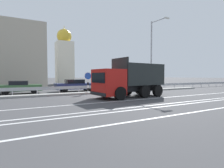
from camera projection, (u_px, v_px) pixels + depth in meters
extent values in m
plane|color=#424244|center=(104.00, 96.00, 15.99)|extent=(320.00, 320.00, 0.00)
cube|color=silver|center=(143.00, 99.00, 13.98)|extent=(57.71, 0.16, 0.01)
cube|color=silver|center=(167.00, 104.00, 11.71)|extent=(57.71, 0.16, 0.01)
cube|color=silver|center=(175.00, 105.00, 11.12)|extent=(57.71, 0.16, 0.01)
cube|color=silver|center=(204.00, 111.00, 9.39)|extent=(57.71, 0.16, 0.01)
cube|color=gray|center=(92.00, 93.00, 18.48)|extent=(31.74, 1.10, 0.18)
cube|color=#9EA0A5|center=(88.00, 87.00, 19.62)|extent=(57.71, 0.04, 0.32)
cylinder|color=#ADADB2|center=(12.00, 93.00, 16.10)|extent=(0.09, 0.09, 0.62)
cylinder|color=#ADADB2|center=(37.00, 92.00, 17.11)|extent=(0.09, 0.09, 0.62)
cylinder|color=#ADADB2|center=(59.00, 91.00, 18.12)|extent=(0.09, 0.09, 0.62)
cylinder|color=#ADADB2|center=(79.00, 90.00, 19.13)|extent=(0.09, 0.09, 0.62)
cylinder|color=#ADADB2|center=(97.00, 89.00, 20.14)|extent=(0.09, 0.09, 0.62)
cylinder|color=#ADADB2|center=(113.00, 89.00, 21.14)|extent=(0.09, 0.09, 0.62)
cylinder|color=#ADADB2|center=(127.00, 88.00, 22.15)|extent=(0.09, 0.09, 0.62)
cylinder|color=#ADADB2|center=(141.00, 88.00, 23.16)|extent=(0.09, 0.09, 0.62)
cylinder|color=#ADADB2|center=(153.00, 87.00, 24.17)|extent=(0.09, 0.09, 0.62)
cylinder|color=#ADADB2|center=(164.00, 87.00, 25.18)|extent=(0.09, 0.09, 0.62)
cylinder|color=#ADADB2|center=(174.00, 86.00, 26.19)|extent=(0.09, 0.09, 0.62)
cylinder|color=#ADADB2|center=(184.00, 86.00, 27.20)|extent=(0.09, 0.09, 0.62)
cylinder|color=#ADADB2|center=(193.00, 86.00, 28.20)|extent=(0.09, 0.09, 0.62)
cylinder|color=#ADADB2|center=(201.00, 85.00, 29.21)|extent=(0.09, 0.09, 0.62)
cylinder|color=#ADADB2|center=(209.00, 85.00, 30.22)|extent=(0.09, 0.09, 0.62)
cylinder|color=#ADADB2|center=(216.00, 85.00, 31.23)|extent=(0.09, 0.09, 0.62)
cylinder|color=#ADADB2|center=(223.00, 84.00, 32.24)|extent=(0.09, 0.09, 0.62)
cube|color=red|center=(109.00, 82.00, 14.22)|extent=(2.18, 2.58, 2.10)
cube|color=black|center=(98.00, 78.00, 13.65)|extent=(0.23, 2.06, 0.80)
cube|color=black|center=(98.00, 94.00, 13.68)|extent=(0.32, 2.35, 0.24)
cube|color=black|center=(138.00, 88.00, 16.07)|extent=(4.68, 1.75, 0.53)
cube|color=#232828|center=(138.00, 84.00, 16.05)|extent=(4.59, 2.71, 0.12)
cube|color=#232828|center=(147.00, 74.00, 15.10)|extent=(4.38, 0.52, 1.78)
cube|color=#232828|center=(131.00, 74.00, 16.92)|extent=(4.38, 0.52, 1.78)
cube|color=#232828|center=(120.00, 71.00, 14.80)|extent=(0.32, 2.30, 2.22)
cube|color=#232828|center=(155.00, 74.00, 17.21)|extent=(0.32, 2.30, 1.78)
cylinder|color=black|center=(120.00, 93.00, 13.45)|extent=(1.07, 0.42, 1.04)
cylinder|color=black|center=(104.00, 91.00, 15.40)|extent=(1.07, 0.42, 1.04)
cylinder|color=black|center=(145.00, 92.00, 14.92)|extent=(1.07, 0.42, 1.04)
cylinder|color=black|center=(127.00, 90.00, 16.87)|extent=(1.07, 0.42, 1.04)
cylinder|color=black|center=(158.00, 91.00, 15.81)|extent=(1.07, 0.42, 1.04)
cylinder|color=black|center=(140.00, 89.00, 17.76)|extent=(1.07, 0.42, 1.04)
cylinder|color=white|center=(88.00, 92.00, 18.24)|extent=(0.16, 0.16, 0.30)
cylinder|color=black|center=(88.00, 89.00, 18.23)|extent=(0.16, 0.16, 0.30)
cylinder|color=white|center=(88.00, 87.00, 18.21)|extent=(0.16, 0.16, 0.30)
cylinder|color=black|center=(88.00, 84.00, 18.20)|extent=(0.16, 0.16, 0.30)
cylinder|color=white|center=(88.00, 81.00, 18.18)|extent=(0.16, 0.16, 0.30)
cylinder|color=#1E4CB2|center=(88.00, 76.00, 18.16)|extent=(0.70, 0.03, 0.70)
cylinder|color=white|center=(88.00, 76.00, 18.16)|extent=(0.76, 0.02, 0.76)
cylinder|color=#ADADB2|center=(151.00, 56.00, 22.07)|extent=(0.18, 0.18, 8.69)
cylinder|color=#ADADB2|center=(159.00, 20.00, 20.84)|extent=(0.23, 2.43, 0.10)
cube|color=silver|center=(167.00, 18.00, 19.82)|extent=(0.71, 0.24, 0.12)
cube|color=#335B33|center=(20.00, 88.00, 18.38)|extent=(4.29, 2.07, 0.64)
cube|color=black|center=(19.00, 83.00, 18.31)|extent=(1.86, 1.67, 0.41)
cylinder|color=black|center=(34.00, 90.00, 19.68)|extent=(0.61, 0.25, 0.60)
cylinder|color=black|center=(34.00, 91.00, 18.17)|extent=(0.61, 0.25, 0.60)
cylinder|color=black|center=(7.00, 91.00, 18.63)|extent=(0.61, 0.25, 0.60)
cylinder|color=black|center=(5.00, 92.00, 17.11)|extent=(0.61, 0.25, 0.60)
cube|color=navy|center=(76.00, 86.00, 21.14)|extent=(4.89, 2.02, 0.68)
cube|color=black|center=(75.00, 81.00, 21.05)|extent=(2.07, 1.74, 0.47)
cylinder|color=black|center=(85.00, 88.00, 22.68)|extent=(0.60, 0.21, 0.60)
cylinder|color=black|center=(90.00, 89.00, 21.04)|extent=(0.60, 0.21, 0.60)
cylinder|color=black|center=(62.00, 89.00, 21.28)|extent=(0.60, 0.21, 0.60)
cylinder|color=black|center=(65.00, 90.00, 19.64)|extent=(0.60, 0.21, 0.60)
cube|color=silver|center=(65.00, 63.00, 39.65)|extent=(3.60, 3.60, 9.52)
sphere|color=gold|center=(64.00, 36.00, 39.37)|extent=(3.24, 3.24, 3.24)
cone|color=gold|center=(64.00, 28.00, 39.28)|extent=(0.30, 0.30, 1.20)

